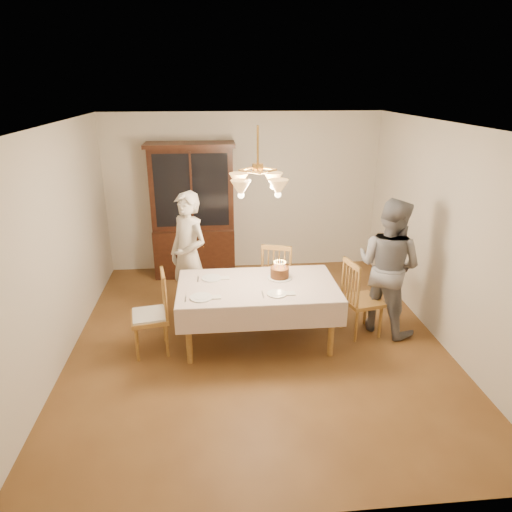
{
  "coord_description": "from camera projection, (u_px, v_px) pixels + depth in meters",
  "views": [
    {
      "loc": [
        -0.48,
        -4.94,
        3.02
      ],
      "look_at": [
        0.0,
        0.2,
        1.05
      ],
      "focal_mm": 32.0,
      "sensor_mm": 36.0,
      "label": 1
    }
  ],
  "objects": [
    {
      "name": "room_shell",
      "position": [
        258.0,
        218.0,
        5.16
      ],
      "size": [
        5.0,
        5.0,
        5.0
      ],
      "color": "white",
      "rests_on": "ground"
    },
    {
      "name": "birthday_cake",
      "position": [
        280.0,
        273.0,
        5.61
      ],
      "size": [
        0.3,
        0.3,
        0.22
      ],
      "color": "white",
      "rests_on": "dining_table"
    },
    {
      "name": "elderly_woman",
      "position": [
        189.0,
        256.0,
        6.05
      ],
      "size": [
        0.73,
        0.74,
        1.73
      ],
      "primitive_type": "imported",
      "rotation": [
        0.0,
        0.0,
        -0.82
      ],
      "color": "beige",
      "rests_on": "ground"
    },
    {
      "name": "place_setting_near_right",
      "position": [
        278.0,
        294.0,
        5.2
      ],
      "size": [
        0.38,
        0.23,
        0.02
      ],
      "color": "white",
      "rests_on": "dining_table"
    },
    {
      "name": "chair_right_end",
      "position": [
        361.0,
        302.0,
        5.73
      ],
      "size": [
        0.51,
        0.52,
        1.0
      ],
      "color": "olive",
      "rests_on": "ground"
    },
    {
      "name": "china_hutch",
      "position": [
        193.0,
        213.0,
        7.37
      ],
      "size": [
        1.38,
        0.54,
        2.16
      ],
      "color": "black",
      "rests_on": "ground"
    },
    {
      "name": "chair_far_side",
      "position": [
        278.0,
        279.0,
        6.39
      ],
      "size": [
        0.54,
        0.53,
        1.0
      ],
      "color": "olive",
      "rests_on": "ground"
    },
    {
      "name": "place_setting_near_left",
      "position": [
        202.0,
        297.0,
        5.11
      ],
      "size": [
        0.4,
        0.26,
        0.02
      ],
      "color": "white",
      "rests_on": "dining_table"
    },
    {
      "name": "dining_table",
      "position": [
        258.0,
        290.0,
        5.48
      ],
      "size": [
        1.9,
        1.1,
        0.76
      ],
      "color": "olive",
      "rests_on": "ground"
    },
    {
      "name": "chair_left_end",
      "position": [
        150.0,
        317.0,
        5.33
      ],
      "size": [
        0.49,
        0.51,
        1.0
      ],
      "color": "olive",
      "rests_on": "ground"
    },
    {
      "name": "ground",
      "position": [
        257.0,
        340.0,
        5.72
      ],
      "size": [
        5.0,
        5.0,
        0.0
      ],
      "primitive_type": "plane",
      "color": "brown",
      "rests_on": "ground"
    },
    {
      "name": "adult_in_grey",
      "position": [
        388.0,
        266.0,
        5.7
      ],
      "size": [
        1.05,
        1.07,
        1.74
      ],
      "primitive_type": "imported",
      "rotation": [
        0.0,
        0.0,
        2.29
      ],
      "color": "slate",
      "rests_on": "ground"
    },
    {
      "name": "chandelier",
      "position": [
        258.0,
        184.0,
        5.01
      ],
      "size": [
        0.62,
        0.62,
        0.73
      ],
      "color": "#BF8C3F",
      "rests_on": "ground"
    },
    {
      "name": "place_setting_far_left",
      "position": [
        213.0,
        278.0,
        5.61
      ],
      "size": [
        0.39,
        0.25,
        0.02
      ],
      "color": "white",
      "rests_on": "dining_table"
    }
  ]
}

